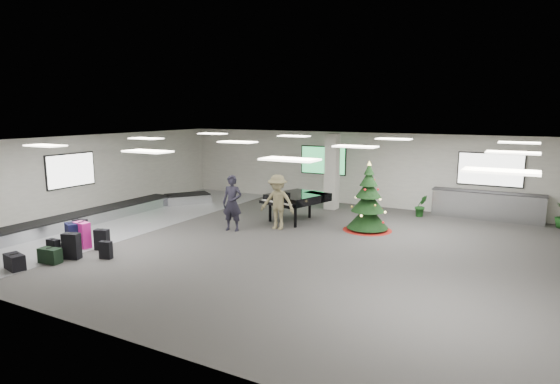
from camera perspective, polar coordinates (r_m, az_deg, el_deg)
The scene contains 18 objects.
ground at distance 14.78m, azimuth 1.47°, elevation -6.37°, with size 18.00×18.00×0.00m, color #3B3936.
room_envelope at distance 15.07m, azimuth 1.39°, elevation 3.00°, with size 18.02×14.02×3.21m.
baggage_carousel at distance 19.44m, azimuth -19.66°, elevation -2.34°, with size 2.28×9.71×0.43m.
service_counter at distance 19.65m, azimuth 23.91°, elevation -1.49°, with size 4.05×0.65×1.08m.
suitcase_0 at distance 14.52m, azimuth -24.07°, elevation -6.04°, with size 0.53×0.39×0.76m.
suitcase_1 at distance 14.75m, azimuth -25.87°, elevation -6.28°, with size 0.38×0.21×0.59m.
pink_suitcase at distance 15.51m, azimuth -22.97°, elevation -4.85°, with size 0.54×0.34×0.83m.
suitcase_3 at distance 15.11m, azimuth -20.88°, elevation -5.44°, with size 0.47×0.35×0.65m.
navy_suitcase at distance 15.62m, azimuth -24.01°, elevation -4.88°, with size 0.58×0.47×0.80m.
green_duffel at distance 14.44m, azimuth -26.24°, elevation -6.96°, with size 0.65×0.38×0.43m.
suitcase_7 at distance 14.21m, azimuth -20.47°, elevation -6.64°, with size 0.38×0.27×0.52m.
suitcase_8 at distance 16.72m, azimuth -23.15°, elevation -4.15°, with size 0.48×0.39×0.64m.
black_duffel at distance 14.29m, azimuth -29.62°, elevation -7.42°, with size 0.69×0.47×0.43m.
christmas_tree at distance 16.57m, azimuth 10.67°, elevation -1.77°, with size 1.72×1.72×2.45m.
grand_piano at distance 17.59m, azimuth 1.87°, elevation -0.80°, with size 2.15×2.51×1.23m.
traveler_a at distance 16.30m, azimuth -5.84°, elevation -1.35°, with size 0.71×0.47×1.95m, color black.
traveler_b at distance 16.41m, azimuth -0.30°, elevation -1.24°, with size 1.25×0.72×1.94m, color olive.
potted_plant_left at distance 19.25m, azimuth 16.81°, elevation -1.62°, with size 0.48×0.38×0.87m, color #193E14.
Camera 1 is at (6.50, -12.61, 4.15)m, focal length 30.00 mm.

